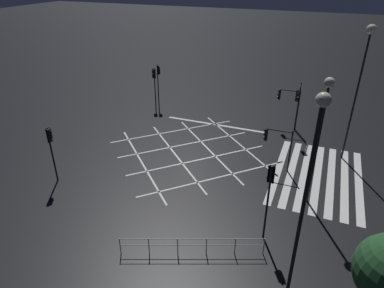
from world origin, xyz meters
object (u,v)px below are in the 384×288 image
traffic_light_ne_main (154,80)px  traffic_light_se_cross (287,100)px  street_lamp_east (306,191)px  traffic_light_median_south (275,140)px  street_lamp_far (324,113)px  street_lamp_west (364,60)px  traffic_light_se_main (298,100)px  traffic_light_sw_main (270,188)px  traffic_light_ne_cross (158,77)px  traffic_light_nw_cross (51,144)px

traffic_light_ne_main → traffic_light_se_cross: bearing=88.4°
traffic_light_ne_main → street_lamp_east: size_ratio=0.40×
traffic_light_median_south → street_lamp_far: (-3.15, -2.76, 3.63)m
traffic_light_median_south → street_lamp_east: street_lamp_east is taller
traffic_light_se_cross → street_lamp_far: size_ratio=0.46×
traffic_light_ne_main → traffic_light_median_south: size_ratio=1.25×
street_lamp_east → street_lamp_west: size_ratio=1.01×
traffic_light_median_south → street_lamp_west: (3.54, -4.74, 5.22)m
traffic_light_ne_main → street_lamp_far: (-11.05, -16.42, 3.09)m
traffic_light_se_main → traffic_light_sw_main: bearing=0.6°
street_lamp_west → traffic_light_median_south: bearing=126.7°
traffic_light_se_main → traffic_light_ne_cross: 14.15m
traffic_light_se_cross → street_lamp_far: street_lamp_far is taller
traffic_light_median_south → traffic_light_sw_main: bearing=96.6°
traffic_light_ne_main → street_lamp_west: 19.48m
traffic_light_ne_main → traffic_light_ne_cross: size_ratio=0.93×
traffic_light_se_cross → traffic_light_sw_main: (-14.89, -1.14, 0.54)m
street_lamp_east → street_lamp_far: street_lamp_east is taller
traffic_light_nw_cross → street_lamp_west: bearing=30.5°
traffic_light_nw_cross → traffic_light_se_main: bearing=43.6°
traffic_light_ne_main → traffic_light_ne_cross: (0.31, -0.34, 0.22)m
traffic_light_se_main → traffic_light_ne_cross: traffic_light_se_main is taller
traffic_light_nw_cross → street_lamp_east: size_ratio=0.40×
traffic_light_ne_cross → traffic_light_se_cross: bearing=-3.0°
traffic_light_nw_cross → traffic_light_sw_main: 14.28m
traffic_light_ne_main → traffic_light_median_south: (-7.90, -13.66, -0.54)m
traffic_light_nw_cross → street_lamp_far: (4.01, -16.19, 3.11)m
traffic_light_ne_main → street_lamp_east: (-19.87, -16.23, 3.65)m
traffic_light_sw_main → street_lamp_far: 5.37m
traffic_light_nw_cross → traffic_light_ne_main: bearing=90.9°
traffic_light_nw_cross → traffic_light_ne_main: traffic_light_ne_main is taller
traffic_light_median_south → street_lamp_west: size_ratio=0.33×
traffic_light_median_south → traffic_light_ne_main: bearing=-30.0°
street_lamp_far → traffic_light_se_cross: bearing=16.0°
traffic_light_ne_main → street_lamp_far: size_ratio=0.50×
traffic_light_nw_cross → traffic_light_ne_main: size_ratio=0.99×
traffic_light_se_main → street_lamp_west: (-2.76, -4.04, 4.33)m
traffic_light_sw_main → street_lamp_far: street_lamp_far is taller
traffic_light_median_south → street_lamp_west: bearing=-143.3°
traffic_light_nw_cross → traffic_light_median_south: (7.16, -13.42, -0.52)m
traffic_light_nw_cross → traffic_light_se_cross: 19.71m
traffic_light_se_cross → traffic_light_median_south: bearing=92.2°
traffic_light_nw_cross → street_lamp_far: bearing=13.9°
traffic_light_se_cross → traffic_light_median_south: (-7.53, -0.29, -0.36)m
traffic_light_se_cross → street_lamp_west: 8.05m
traffic_light_se_cross → street_lamp_far: (-10.68, -3.05, 3.27)m
traffic_light_se_cross → street_lamp_far: bearing=106.0°
traffic_light_nw_cross → traffic_light_se_cross: (14.69, -13.13, -0.16)m
traffic_light_ne_main → street_lamp_west: size_ratio=0.41×
traffic_light_sw_main → street_lamp_east: (-4.62, -1.72, 3.30)m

